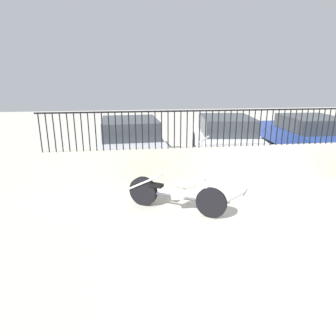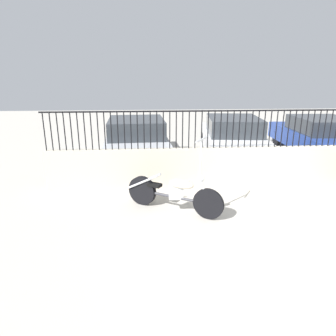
{
  "view_description": "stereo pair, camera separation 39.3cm",
  "coord_description": "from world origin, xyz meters",
  "px_view_note": "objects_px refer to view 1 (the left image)",
  "views": [
    {
      "loc": [
        -3.15,
        -4.15,
        2.62
      ],
      "look_at": [
        -2.31,
        1.99,
        0.7
      ],
      "focal_mm": 32.0,
      "sensor_mm": 36.0,
      "label": 1
    },
    {
      "loc": [
        -2.76,
        -4.2,
        2.62
      ],
      "look_at": [
        -2.31,
        1.99,
        0.7
      ],
      "focal_mm": 32.0,
      "sensor_mm": 36.0,
      "label": 2
    }
  ],
  "objects_px": {
    "car_silver": "(130,140)",
    "car_blue": "(307,134)",
    "motorcycle_dark_grey": "(172,192)",
    "car_white": "(225,138)"
  },
  "relations": [
    {
      "from": "car_silver",
      "to": "car_blue",
      "type": "relative_size",
      "value": 0.97
    },
    {
      "from": "motorcycle_dark_grey",
      "to": "car_white",
      "type": "distance_m",
      "value": 4.34
    },
    {
      "from": "car_silver",
      "to": "car_white",
      "type": "relative_size",
      "value": 1.0
    },
    {
      "from": "motorcycle_dark_grey",
      "to": "car_white",
      "type": "height_order",
      "value": "motorcycle_dark_grey"
    },
    {
      "from": "car_silver",
      "to": "car_white",
      "type": "bearing_deg",
      "value": -95.13
    },
    {
      "from": "motorcycle_dark_grey",
      "to": "car_silver",
      "type": "xyz_separation_m",
      "value": [
        -0.76,
        3.82,
        0.29
      ]
    },
    {
      "from": "car_white",
      "to": "car_blue",
      "type": "distance_m",
      "value": 3.17
    },
    {
      "from": "car_silver",
      "to": "car_white",
      "type": "xyz_separation_m",
      "value": [
        3.03,
        -0.14,
        0.02
      ]
    },
    {
      "from": "motorcycle_dark_grey",
      "to": "car_silver",
      "type": "relative_size",
      "value": 0.43
    },
    {
      "from": "car_blue",
      "to": "motorcycle_dark_grey",
      "type": "bearing_deg",
      "value": 130.09
    }
  ]
}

